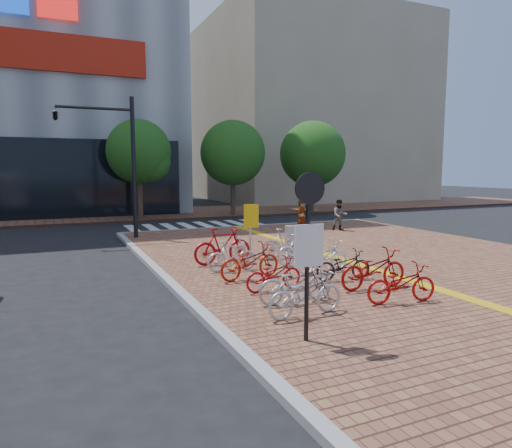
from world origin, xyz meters
name	(u,v)px	position (x,y,z in m)	size (l,w,h in m)	color
ground	(329,285)	(0.00, 0.00, 0.00)	(120.00, 120.00, 0.00)	black
kerb_west	(284,393)	(-4.00, -5.00, 0.08)	(0.25, 34.00, 0.15)	gray
kerb_north	(253,227)	(3.00, 12.00, 0.08)	(14.00, 0.25, 0.15)	gray
far_sidewalk	(161,214)	(0.00, 21.00, 0.07)	(70.00, 8.00, 0.15)	brown
building_beige	(307,113)	(18.00, 32.00, 9.00)	(20.00, 18.00, 18.00)	gray
crosswalk	(198,226)	(0.50, 14.00, 0.01)	(7.50, 4.00, 0.01)	silver
street_trees	(248,155)	(5.04, 17.45, 4.10)	(16.20, 4.60, 6.35)	#38281E
bike_0	(305,294)	(-2.15, -2.39, 0.62)	(0.62, 1.79, 0.94)	#B3B4B8
bike_1	(295,283)	(-1.89, -1.50, 0.62)	(0.63, 1.80, 0.95)	#A4A4A9
bike_2	(274,274)	(-1.86, -0.34, 0.57)	(0.55, 1.59, 0.83)	#B00C15
bike_3	(250,261)	(-1.92, 1.02, 0.64)	(0.66, 1.88, 0.99)	#AE220C
bike_4	(232,256)	(-2.03, 2.11, 0.62)	(0.44, 1.55, 0.93)	silver
bike_5	(223,246)	(-1.93, 3.20, 0.74)	(0.55, 1.95, 1.17)	#A60B17
bike_6	(401,284)	(0.32, -2.48, 0.60)	(0.60, 1.72, 0.90)	#B5100C
bike_7	(373,269)	(0.53, -1.22, 0.66)	(0.68, 1.95, 1.02)	#A20F0B
bike_8	(343,265)	(0.35, -0.16, 0.57)	(0.56, 1.60, 0.84)	black
bike_9	(323,257)	(0.34, 0.88, 0.62)	(0.63, 1.80, 0.94)	white
bike_10	(301,249)	(0.29, 2.09, 0.65)	(0.47, 1.66, 1.00)	silver
bike_11	(287,243)	(0.36, 3.15, 0.67)	(0.49, 1.73, 1.04)	#BBBAC0
pedestrian_a	(302,218)	(3.52, 7.66, 0.95)	(0.58, 0.38, 1.60)	gray
pedestrian_b	(340,215)	(6.09, 8.37, 0.91)	(0.74, 0.58, 1.52)	#4B5160
utility_box	(293,241)	(0.67, 3.28, 0.70)	(0.50, 0.37, 1.10)	#AFAFB4
yellow_sign	(251,221)	(-0.72, 3.74, 1.43)	(0.49, 0.19, 1.85)	#B7B7BC
notice_sign	(308,236)	(-2.82, -3.62, 2.03)	(0.55, 0.14, 2.99)	black
traffic_light_pole	(99,141)	(-4.91, 10.18, 4.37)	(3.28, 1.27, 6.11)	black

